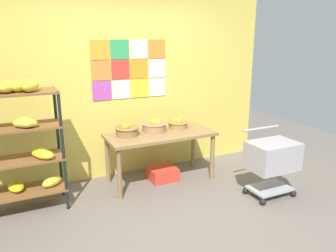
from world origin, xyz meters
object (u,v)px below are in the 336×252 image
at_px(display_table, 160,139).
at_px(fruit_basket_right, 154,125).
at_px(banana_shelf_unit, 18,135).
at_px(shopping_cart, 272,158).
at_px(produce_crate_under_table, 162,173).
at_px(fruit_basket_back_left, 178,124).
at_px(fruit_basket_left, 127,130).

height_order(display_table, fruit_basket_right, fruit_basket_right).
bearing_deg(fruit_basket_right, banana_shelf_unit, -173.03).
bearing_deg(shopping_cart, produce_crate_under_table, 133.85).
height_order(display_table, fruit_basket_back_left, fruit_basket_back_left).
xyz_separation_m(display_table, fruit_basket_left, (-0.45, 0.10, 0.17)).
relative_size(display_table, shopping_cart, 1.74).
distance_m(fruit_basket_left, produce_crate_under_table, 0.86).
bearing_deg(display_table, produce_crate_under_table, 32.24).
bearing_deg(fruit_basket_right, fruit_basket_back_left, 0.97).
bearing_deg(display_table, shopping_cart, -43.09).
distance_m(banana_shelf_unit, fruit_basket_right, 1.77).
bearing_deg(shopping_cart, fruit_basket_right, 132.99).
bearing_deg(banana_shelf_unit, shopping_cart, -18.20).
height_order(fruit_basket_back_left, shopping_cart, fruit_basket_back_left).
height_order(banana_shelf_unit, produce_crate_under_table, banana_shelf_unit).
distance_m(banana_shelf_unit, fruit_basket_back_left, 2.14).
xyz_separation_m(fruit_basket_left, shopping_cart, (1.54, -1.12, -0.27)).
distance_m(display_table, fruit_basket_back_left, 0.40).
bearing_deg(produce_crate_under_table, banana_shelf_unit, -176.68).
bearing_deg(fruit_basket_left, fruit_basket_right, 4.85).
height_order(banana_shelf_unit, fruit_basket_back_left, banana_shelf_unit).
bearing_deg(banana_shelf_unit, produce_crate_under_table, 3.32).
bearing_deg(shopping_cart, display_table, 135.76).
height_order(fruit_basket_right, produce_crate_under_table, fruit_basket_right).
distance_m(display_table, produce_crate_under_table, 0.53).
bearing_deg(banana_shelf_unit, display_table, 2.52).
distance_m(fruit_basket_back_left, fruit_basket_right, 0.38).
distance_m(display_table, fruit_basket_right, 0.22).
relative_size(display_table, fruit_basket_back_left, 5.07).
relative_size(fruit_basket_right, produce_crate_under_table, 0.91).
distance_m(produce_crate_under_table, shopping_cart, 1.54).
height_order(banana_shelf_unit, fruit_basket_right, banana_shelf_unit).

